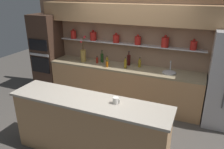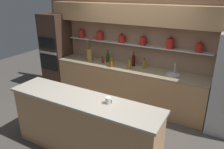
{
  "view_description": "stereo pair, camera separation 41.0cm",
  "coord_description": "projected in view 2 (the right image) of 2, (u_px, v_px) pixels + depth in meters",
  "views": [
    {
      "loc": [
        1.49,
        -3.23,
        2.57
      ],
      "look_at": [
        -0.01,
        0.29,
        1.09
      ],
      "focal_mm": 35.0,
      "sensor_mm": 36.0,
      "label": 1
    },
    {
      "loc": [
        1.85,
        -3.05,
        2.57
      ],
      "look_at": [
        -0.01,
        0.29,
        1.09
      ],
      "focal_mm": 35.0,
      "sensor_mm": 36.0,
      "label": 2
    }
  ],
  "objects": [
    {
      "name": "bottle_oil_1",
      "position": [
        144.0,
        64.0,
        4.9
      ],
      "size": [
        0.07,
        0.07,
        0.23
      ],
      "color": "olive",
      "rests_on": "back_counter_unit"
    },
    {
      "name": "flower_vase",
      "position": [
        89.0,
        54.0,
        5.4
      ],
      "size": [
        0.13,
        0.16,
        0.63
      ],
      "color": "olive",
      "rests_on": "back_counter_unit"
    },
    {
      "name": "oven_tower",
      "position": [
        57.0,
        52.0,
        5.93
      ],
      "size": [
        0.65,
        0.64,
        2.01
      ],
      "color": "#3D281E",
      "rests_on": "ground_plane"
    },
    {
      "name": "back_counter_unit",
      "position": [
        127.0,
        85.0,
        5.16
      ],
      "size": [
        3.58,
        0.62,
        0.92
      ],
      "color": "tan",
      "rests_on": "ground_plane"
    },
    {
      "name": "bottle_sauce_4",
      "position": [
        111.0,
        64.0,
        4.99
      ],
      "size": [
        0.06,
        0.06,
        0.16
      ],
      "color": "#9E4C0A",
      "rests_on": "back_counter_unit"
    },
    {
      "name": "sink_fixture",
      "position": [
        173.0,
        74.0,
        4.52
      ],
      "size": [
        0.29,
        0.29,
        0.25
      ],
      "color": "#B7B7BC",
      "rests_on": "back_counter_unit"
    },
    {
      "name": "bottle_wine_0",
      "position": [
        108.0,
        57.0,
        5.33
      ],
      "size": [
        0.07,
        0.07,
        0.3
      ],
      "color": "#193814",
      "rests_on": "back_counter_unit"
    },
    {
      "name": "bottle_oil_5",
      "position": [
        112.0,
        62.0,
        5.08
      ],
      "size": [
        0.06,
        0.06,
        0.24
      ],
      "color": "olive",
      "rests_on": "back_counter_unit"
    },
    {
      "name": "coffee_mug",
      "position": [
        108.0,
        100.0,
        3.17
      ],
      "size": [
        0.11,
        0.09,
        0.1
      ],
      "color": "silver",
      "rests_on": "island_counter"
    },
    {
      "name": "bottle_wine_6",
      "position": [
        134.0,
        61.0,
        5.04
      ],
      "size": [
        0.08,
        0.08,
        0.34
      ],
      "color": "#380C0C",
      "rests_on": "back_counter_unit"
    },
    {
      "name": "bottle_sauce_2",
      "position": [
        103.0,
        60.0,
        5.28
      ],
      "size": [
        0.06,
        0.06,
        0.17
      ],
      "color": "maroon",
      "rests_on": "back_counter_unit"
    },
    {
      "name": "bottle_oil_3",
      "position": [
        129.0,
        64.0,
        4.87
      ],
      "size": [
        0.06,
        0.06,
        0.25
      ],
      "color": "olive",
      "rests_on": "back_counter_unit"
    },
    {
      "name": "back_wall_unit",
      "position": [
        139.0,
        38.0,
        4.94
      ],
      "size": [
        5.2,
        0.44,
        2.6
      ],
      "color": "#937056",
      "rests_on": "ground_plane"
    },
    {
      "name": "island_counter",
      "position": [
        84.0,
        126.0,
        3.53
      ],
      "size": [
        2.55,
        0.61,
        1.02
      ],
      "color": "tan",
      "rests_on": "ground_plane"
    },
    {
      "name": "ground_plane",
      "position": [
        105.0,
        131.0,
        4.26
      ],
      "size": [
        12.0,
        12.0,
        0.0
      ],
      "primitive_type": "plane",
      "color": "#4C4742"
    }
  ]
}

